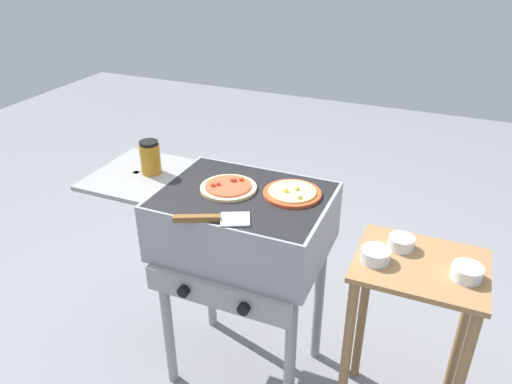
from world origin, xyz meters
name	(u,v)px	position (x,y,z in m)	size (l,w,h in m)	color
ground_plane	(246,366)	(0.00, 0.00, 0.00)	(8.00, 8.00, 0.00)	gray
grill	(240,227)	(-0.01, 0.00, 0.76)	(0.96, 0.53, 0.90)	gray
pizza_pepperoni	(229,187)	(-0.07, 0.01, 0.91)	(0.22, 0.22, 0.03)	beige
pizza_cheese	(292,193)	(0.17, 0.07, 0.91)	(0.22, 0.22, 0.03)	#C64723
sauce_jar	(150,157)	(-0.42, 0.02, 0.97)	(0.08, 0.08, 0.14)	#B77A1E
spatula	(213,219)	(-0.02, -0.21, 0.91)	(0.26, 0.16, 0.02)	#B7BABF
prep_table	(411,313)	(0.66, 0.00, 0.55)	(0.44, 0.36, 0.77)	olive
topping_bowl_near	(467,273)	(0.80, -0.03, 0.80)	(0.10, 0.10, 0.04)	silver
topping_bowl_far	(401,243)	(0.58, 0.06, 0.80)	(0.09, 0.09, 0.04)	silver
topping_bowl_middle	(375,255)	(0.51, -0.05, 0.80)	(0.10, 0.10, 0.04)	silver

